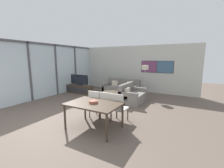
% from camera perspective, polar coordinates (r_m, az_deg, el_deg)
% --- Properties ---
extents(ground_plane, '(24.00, 24.00, 0.00)m').
position_cam_1_polar(ground_plane, '(4.85, -21.34, -15.55)').
color(ground_plane, brown).
extents(wall_back, '(7.68, 0.09, 2.80)m').
position_cam_1_polar(wall_back, '(9.53, 7.96, 5.85)').
color(wall_back, silver).
rests_on(wall_back, ground_plane).
extents(window_wall_left, '(0.07, 6.14, 2.80)m').
position_cam_1_polar(window_wall_left, '(8.95, -20.60, 5.93)').
color(window_wall_left, silver).
rests_on(window_wall_left, ground_plane).
extents(area_rug, '(2.35, 1.97, 0.01)m').
position_cam_1_polar(area_rug, '(7.67, -0.41, -5.57)').
color(area_rug, gray).
rests_on(area_rug, ground_plane).
extents(tv_console, '(1.67, 0.49, 0.46)m').
position_cam_1_polar(tv_console, '(9.15, -12.26, -1.84)').
color(tv_console, '#423326').
rests_on(tv_console, ground_plane).
extents(television, '(1.26, 0.20, 0.62)m').
position_cam_1_polar(television, '(9.06, -12.38, 1.51)').
color(television, '#2D2D33').
rests_on(television, tv_console).
extents(sofa_main, '(2.06, 0.88, 0.86)m').
position_cam_1_polar(sofa_main, '(8.70, 3.68, -1.90)').
color(sofa_main, slate).
rests_on(sofa_main, ground_plane).
extents(sofa_side, '(0.88, 1.44, 0.86)m').
position_cam_1_polar(sofa_side, '(7.09, 7.47, -4.61)').
color(sofa_side, slate).
rests_on(sofa_side, ground_plane).
extents(coffee_table, '(0.94, 0.94, 0.34)m').
position_cam_1_polar(coffee_table, '(7.60, -0.41, -3.72)').
color(coffee_table, '#423326').
rests_on(coffee_table, ground_plane).
extents(dining_table, '(1.51, 1.02, 0.76)m').
position_cam_1_polar(dining_table, '(4.33, -6.92, -8.20)').
color(dining_table, '#423326').
rests_on(dining_table, ground_plane).
extents(dining_chair_left, '(0.46, 0.46, 0.95)m').
position_cam_1_polar(dining_chair_left, '(5.17, -6.04, -7.10)').
color(dining_chair_left, beige).
rests_on(dining_chair_left, ground_plane).
extents(dining_chair_centre, '(0.46, 0.46, 0.95)m').
position_cam_1_polar(dining_chair_centre, '(4.97, -1.80, -7.73)').
color(dining_chair_centre, beige).
rests_on(dining_chair_centre, ground_plane).
extents(dining_chair_right, '(0.46, 0.46, 0.95)m').
position_cam_1_polar(dining_chair_right, '(4.76, 2.50, -8.54)').
color(dining_chair_right, beige).
rests_on(dining_chair_right, ground_plane).
extents(fruit_bowl, '(0.25, 0.25, 0.07)m').
position_cam_1_polar(fruit_bowl, '(4.29, -7.15, -6.70)').
color(fruit_bowl, '#995642').
rests_on(fruit_bowl, dining_table).
extents(floor_lamp, '(0.35, 0.35, 1.68)m').
position_cam_1_polar(floor_lamp, '(7.94, 12.46, 5.21)').
color(floor_lamp, '#2D2D33').
rests_on(floor_lamp, ground_plane).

